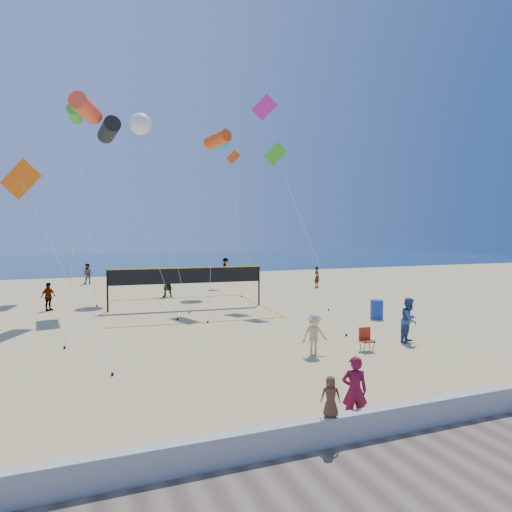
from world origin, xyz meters
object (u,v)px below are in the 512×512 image
object	(u,v)px
trash_barrel	(377,309)
volleyball_net	(187,280)
woman	(355,391)
camp_chair	(366,338)

from	to	relation	value
trash_barrel	volleyball_net	bearing A→B (deg)	141.42
volleyball_net	trash_barrel	bearing A→B (deg)	-34.43
volleyball_net	woman	bearing A→B (deg)	-86.05
camp_chair	trash_barrel	xyz separation A→B (m)	(4.29, 5.15, 0.00)
camp_chair	trash_barrel	bearing A→B (deg)	58.07
woman	camp_chair	size ratio (longest dim) A/B	1.68
trash_barrel	volleyball_net	size ratio (longest dim) A/B	0.10
woman	camp_chair	world-z (taller)	woman
camp_chair	woman	bearing A→B (deg)	-119.41
woman	trash_barrel	xyz separation A→B (m)	(8.46, 10.65, -0.32)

